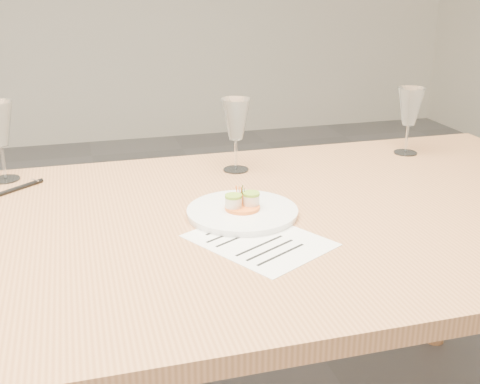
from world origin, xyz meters
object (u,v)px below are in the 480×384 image
object	(u,v)px
recipe_sheet	(259,240)
ballpoint_pen	(17,188)
wine_glass_3	(236,121)
dining_table	(131,257)
dinner_plate	(243,211)
wine_glass_4	(410,108)

from	to	relation	value
recipe_sheet	ballpoint_pen	bearing A→B (deg)	109.04
wine_glass_3	recipe_sheet	bearing A→B (deg)	-99.37
dining_table	recipe_sheet	bearing A→B (deg)	-28.16
dining_table	dinner_plate	size ratio (longest dim) A/B	9.48
ballpoint_pen	dinner_plate	bearing A→B (deg)	-71.55
recipe_sheet	ballpoint_pen	xyz separation A→B (m)	(-0.50, 0.45, 0.00)
dinner_plate	recipe_sheet	distance (m)	0.14
dining_table	wine_glass_4	xyz separation A→B (m)	(0.87, 0.34, 0.21)
dining_table	dinner_plate	bearing A→B (deg)	1.00
ballpoint_pen	wine_glass_3	distance (m)	0.59
dining_table	wine_glass_3	world-z (taller)	wine_glass_3
recipe_sheet	ballpoint_pen	world-z (taller)	ballpoint_pen
dining_table	wine_glass_4	distance (m)	0.96
dinner_plate	wine_glass_3	size ratio (longest dim) A/B	1.26
recipe_sheet	wine_glass_3	bearing A→B (deg)	51.67
recipe_sheet	wine_glass_3	size ratio (longest dim) A/B	1.67
wine_glass_4	recipe_sheet	bearing A→B (deg)	-142.18
dining_table	recipe_sheet	xyz separation A→B (m)	(0.25, -0.14, 0.07)
dinner_plate	ballpoint_pen	size ratio (longest dim) A/B	1.99
dining_table	recipe_sheet	distance (m)	0.29
wine_glass_4	wine_glass_3	bearing A→B (deg)	-177.95
wine_glass_4	ballpoint_pen	bearing A→B (deg)	-178.63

